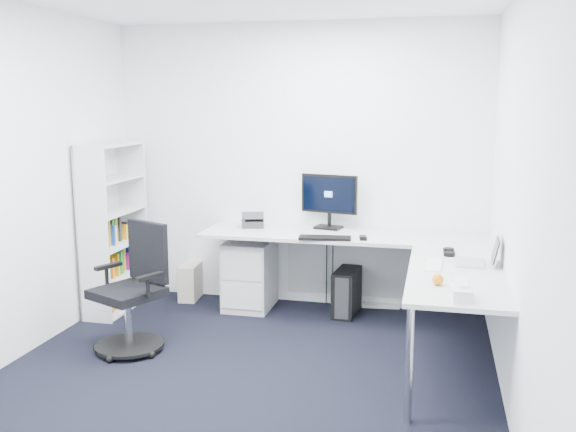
% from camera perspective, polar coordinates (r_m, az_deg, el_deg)
% --- Properties ---
extents(ground, '(4.20, 4.20, 0.00)m').
position_cam_1_polar(ground, '(4.57, -5.00, -15.31)').
color(ground, black).
extents(wall_back, '(3.60, 0.02, 2.70)m').
position_cam_1_polar(wall_back, '(6.19, 0.86, 4.47)').
color(wall_back, white).
rests_on(wall_back, ground).
extents(wall_front, '(3.60, 0.02, 2.70)m').
position_cam_1_polar(wall_front, '(2.32, -21.90, -5.95)').
color(wall_front, white).
rests_on(wall_front, ground).
extents(wall_right, '(0.02, 4.20, 2.70)m').
position_cam_1_polar(wall_right, '(4.00, 20.02, 0.69)').
color(wall_right, white).
rests_on(wall_right, ground).
extents(l_desk, '(2.67, 1.50, 0.78)m').
position_cam_1_polar(l_desk, '(5.60, 4.84, -6.21)').
color(l_desk, '#B7B9B9').
rests_on(l_desk, ground).
extents(drawer_pedestal, '(0.43, 0.53, 0.66)m').
position_cam_1_polar(drawer_pedestal, '(6.19, -3.41, -5.19)').
color(drawer_pedestal, '#B7B9B9').
rests_on(drawer_pedestal, ground).
extents(bookshelf, '(0.31, 0.79, 1.59)m').
position_cam_1_polar(bookshelf, '(6.23, -15.25, -1.03)').
color(bookshelf, silver).
rests_on(bookshelf, ground).
extents(task_chair, '(0.75, 0.75, 1.02)m').
position_cam_1_polar(task_chair, '(5.23, -14.12, -6.33)').
color(task_chair, black).
rests_on(task_chair, ground).
extents(black_pc_tower, '(0.24, 0.45, 0.42)m').
position_cam_1_polar(black_pc_tower, '(6.04, 5.23, -6.74)').
color(black_pc_tower, black).
rests_on(black_pc_tower, ground).
extents(beige_pc_tower, '(0.20, 0.39, 0.36)m').
position_cam_1_polar(beige_pc_tower, '(6.57, -8.63, -5.74)').
color(beige_pc_tower, '#B8AD9C').
rests_on(beige_pc_tower, ground).
extents(power_strip, '(0.37, 0.10, 0.04)m').
position_cam_1_polar(power_strip, '(6.31, 8.24, -7.89)').
color(power_strip, silver).
rests_on(power_strip, ground).
extents(monitor, '(0.57, 0.29, 0.53)m').
position_cam_1_polar(monitor, '(6.02, 3.64, 1.34)').
color(monitor, black).
rests_on(monitor, l_desk).
extents(black_keyboard, '(0.47, 0.21, 0.02)m').
position_cam_1_polar(black_keyboard, '(5.60, 3.30, -1.95)').
color(black_keyboard, black).
rests_on(black_keyboard, l_desk).
extents(mouse, '(0.08, 0.11, 0.03)m').
position_cam_1_polar(mouse, '(5.60, 6.69, -1.95)').
color(mouse, black).
rests_on(mouse, l_desk).
extents(desk_phone, '(0.25, 0.25, 0.15)m').
position_cam_1_polar(desk_phone, '(6.14, -3.14, -0.29)').
color(desk_phone, '#29292B').
rests_on(desk_phone, l_desk).
extents(laptop, '(0.31, 0.30, 0.22)m').
position_cam_1_polar(laptop, '(4.91, 15.89, -2.89)').
color(laptop, '#BBBDC2').
rests_on(laptop, l_desk).
extents(white_keyboard, '(0.13, 0.38, 0.01)m').
position_cam_1_polar(white_keyboard, '(4.81, 12.87, -4.28)').
color(white_keyboard, silver).
rests_on(white_keyboard, l_desk).
extents(headphones, '(0.14, 0.21, 0.05)m').
position_cam_1_polar(headphones, '(5.21, 14.12, -3.00)').
color(headphones, black).
rests_on(headphones, l_desk).
extents(orange_fruit, '(0.08, 0.08, 0.08)m').
position_cam_1_polar(orange_fruit, '(4.32, 13.18, -5.52)').
color(orange_fruit, orange).
rests_on(orange_fruit, l_desk).
extents(tissue_box, '(0.14, 0.23, 0.08)m').
position_cam_1_polar(tissue_box, '(4.06, 15.06, -6.62)').
color(tissue_box, silver).
rests_on(tissue_box, l_desk).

